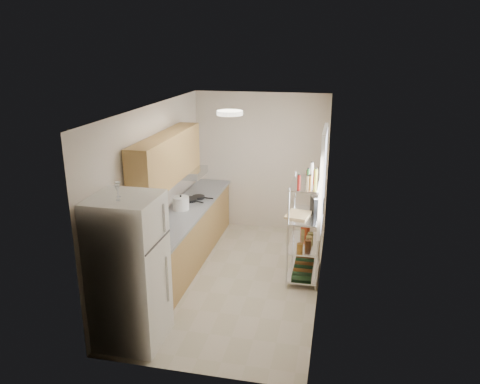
# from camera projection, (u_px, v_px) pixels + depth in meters

# --- Properties ---
(room) EXTENTS (2.52, 4.42, 2.62)m
(room) POSITION_uv_depth(u_px,v_px,m) (235.00, 198.00, 6.76)
(room) COLOR #BCB099
(room) RESTS_ON ground
(counter_run) EXTENTS (0.63, 3.51, 0.90)m
(counter_run) POSITION_uv_depth(u_px,v_px,m) (186.00, 235.00, 7.61)
(counter_run) COLOR #A27E45
(counter_run) RESTS_ON ground
(upper_cabinets) EXTENTS (0.33, 2.20, 0.72)m
(upper_cabinets) POSITION_uv_depth(u_px,v_px,m) (167.00, 158.00, 6.91)
(upper_cabinets) COLOR #A27E45
(upper_cabinets) RESTS_ON room
(range_hood) EXTENTS (0.50, 0.60, 0.12)m
(range_hood) POSITION_uv_depth(u_px,v_px,m) (188.00, 172.00, 7.77)
(range_hood) COLOR #B7BABC
(range_hood) RESTS_ON room
(window) EXTENTS (0.06, 1.00, 1.46)m
(window) POSITION_uv_depth(u_px,v_px,m) (323.00, 180.00, 6.76)
(window) COLOR white
(window) RESTS_ON room
(bakers_rack) EXTENTS (0.45, 0.90, 1.73)m
(bakers_rack) POSITION_uv_depth(u_px,v_px,m) (306.00, 209.00, 6.89)
(bakers_rack) COLOR silver
(bakers_rack) RESTS_ON ground
(ceiling_dome) EXTENTS (0.34, 0.34, 0.05)m
(ceiling_dome) POSITION_uv_depth(u_px,v_px,m) (230.00, 113.00, 6.09)
(ceiling_dome) COLOR white
(ceiling_dome) RESTS_ON room
(refrigerator) EXTENTS (0.75, 0.75, 1.82)m
(refrigerator) POSITION_uv_depth(u_px,v_px,m) (129.00, 271.00, 5.43)
(refrigerator) COLOR silver
(refrigerator) RESTS_ON ground
(wine_glass_a) EXTENTS (0.06, 0.06, 0.17)m
(wine_glass_a) POSITION_uv_depth(u_px,v_px,m) (117.00, 193.00, 5.01)
(wine_glass_a) COLOR silver
(wine_glass_a) RESTS_ON refrigerator
(wine_glass_b) EXTENTS (0.06, 0.06, 0.17)m
(wine_glass_b) POSITION_uv_depth(u_px,v_px,m) (118.00, 190.00, 5.11)
(wine_glass_b) COLOR silver
(wine_glass_b) RESTS_ON refrigerator
(rice_cooker) EXTENTS (0.26, 0.26, 0.21)m
(rice_cooker) POSITION_uv_depth(u_px,v_px,m) (181.00, 203.00, 7.44)
(rice_cooker) COLOR white
(rice_cooker) RESTS_ON counter_run
(frying_pan_large) EXTENTS (0.34, 0.34, 0.05)m
(frying_pan_large) POSITION_uv_depth(u_px,v_px,m) (189.00, 200.00, 7.87)
(frying_pan_large) COLOR black
(frying_pan_large) RESTS_ON counter_run
(frying_pan_small) EXTENTS (0.24, 0.24, 0.04)m
(frying_pan_small) POSITION_uv_depth(u_px,v_px,m) (198.00, 197.00, 8.00)
(frying_pan_small) COLOR black
(frying_pan_small) RESTS_ON counter_run
(cutting_board) EXTENTS (0.38, 0.45, 0.03)m
(cutting_board) POSITION_uv_depth(u_px,v_px,m) (298.00, 215.00, 6.89)
(cutting_board) COLOR tan
(cutting_board) RESTS_ON bakers_rack
(espresso_machine) EXTENTS (0.21, 0.25, 0.25)m
(espresso_machine) POSITION_uv_depth(u_px,v_px,m) (317.00, 204.00, 6.99)
(espresso_machine) COLOR black
(espresso_machine) RESTS_ON bakers_rack
(storage_bag) EXTENTS (0.14, 0.16, 0.16)m
(storage_bag) POSITION_uv_depth(u_px,v_px,m) (305.00, 230.00, 7.35)
(storage_bag) COLOR #B33916
(storage_bag) RESTS_ON bakers_rack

